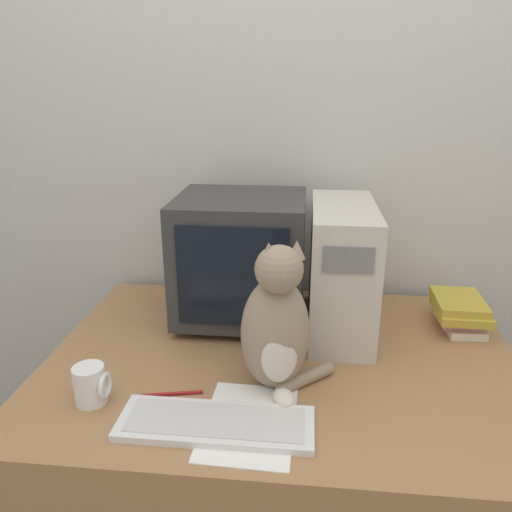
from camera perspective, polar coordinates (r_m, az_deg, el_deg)
name	(u,v)px	position (r m, az deg, el deg)	size (l,w,h in m)	color
wall_back	(294,154)	(1.82, 4.33, 11.50)	(7.00, 0.05, 2.50)	silver
desk	(281,461)	(1.69, 2.86, -22.36)	(1.35, 0.96, 0.75)	#9E7047
crt_monitor	(241,258)	(1.60, -1.74, -0.19)	(0.40, 0.38, 0.41)	#333333
computer_tower	(341,268)	(1.57, 9.72, -1.41)	(0.19, 0.46, 0.40)	beige
keyboard	(216,423)	(1.21, -4.62, -18.52)	(0.45, 0.15, 0.02)	silver
cat	(277,326)	(1.25, 2.41, -8.01)	(0.26, 0.23, 0.40)	gray
book_stack	(459,312)	(1.73, 22.21, -5.92)	(0.16, 0.22, 0.10)	beige
pen	(173,394)	(1.32, -9.52, -15.26)	(0.15, 0.04, 0.01)	maroon
paper_sheet	(249,422)	(1.22, -0.81, -18.46)	(0.22, 0.30, 0.00)	white
mug	(91,385)	(1.32, -18.32, -13.81)	(0.08, 0.08, 0.10)	white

